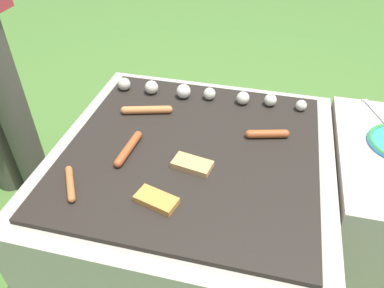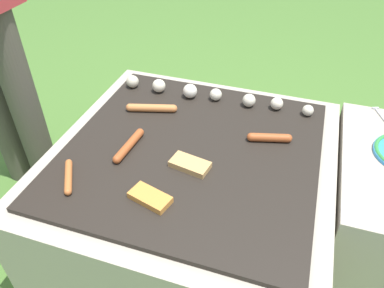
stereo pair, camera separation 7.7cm
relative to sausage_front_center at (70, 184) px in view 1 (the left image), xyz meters
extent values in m
plane|color=#47702D|center=(0.31, 0.26, -0.46)|extent=(14.00, 14.00, 0.00)
cube|color=#A89E8C|center=(0.31, 0.26, -0.24)|extent=(0.94, 0.94, 0.43)
cube|color=black|center=(0.31, 0.26, -0.02)|extent=(0.83, 0.83, 0.02)
cube|color=#A89E8C|center=(1.00, 0.40, -0.23)|extent=(0.41, 0.64, 0.45)
cylinder|color=#4C473D|center=(-0.43, 0.34, -0.05)|extent=(0.12, 0.12, 0.81)
cylinder|color=#B7602D|center=(0.00, 0.00, 0.00)|extent=(0.09, 0.12, 0.02)
sphere|color=#B7602D|center=(0.03, -0.06, 0.00)|extent=(0.02, 0.02, 0.02)
sphere|color=#B7602D|center=(-0.03, 0.06, 0.00)|extent=(0.02, 0.02, 0.02)
cylinder|color=#A34C23|center=(0.11, 0.19, 0.00)|extent=(0.04, 0.16, 0.03)
sphere|color=#A34C23|center=(0.11, 0.11, 0.00)|extent=(0.03, 0.03, 0.03)
sphere|color=#A34C23|center=(0.12, 0.27, 0.00)|extent=(0.03, 0.03, 0.03)
cylinder|color=#A34C23|center=(0.55, 0.38, 0.00)|extent=(0.13, 0.06, 0.03)
sphere|color=#A34C23|center=(0.49, 0.36, 0.00)|extent=(0.03, 0.03, 0.03)
sphere|color=#A34C23|center=(0.61, 0.40, 0.00)|extent=(0.03, 0.03, 0.03)
cylinder|color=#C6753D|center=(0.09, 0.42, 0.00)|extent=(0.17, 0.07, 0.03)
sphere|color=#C6753D|center=(0.01, 0.40, 0.00)|extent=(0.03, 0.03, 0.03)
sphere|color=#C6753D|center=(0.17, 0.45, 0.00)|extent=(0.03, 0.03, 0.03)
cube|color=tan|center=(0.33, 0.17, 0.00)|extent=(0.13, 0.09, 0.02)
cube|color=#D18438|center=(0.27, 0.00, 0.00)|extent=(0.13, 0.09, 0.02)
sphere|color=beige|center=(-0.05, 0.57, 0.01)|extent=(0.05, 0.05, 0.05)
sphere|color=beige|center=(0.07, 0.57, 0.02)|extent=(0.05, 0.05, 0.05)
sphere|color=silver|center=(0.20, 0.57, 0.02)|extent=(0.06, 0.06, 0.06)
sphere|color=beige|center=(0.30, 0.58, 0.01)|extent=(0.05, 0.05, 0.05)
sphere|color=beige|center=(0.44, 0.58, 0.01)|extent=(0.05, 0.05, 0.05)
sphere|color=beige|center=(0.54, 0.59, 0.01)|extent=(0.05, 0.05, 0.05)
sphere|color=beige|center=(0.66, 0.58, 0.01)|extent=(0.04, 0.04, 0.04)
cylinder|color=silver|center=(0.94, 0.62, -0.01)|extent=(0.07, 0.17, 0.01)
cube|color=silver|center=(0.91, 0.71, -0.01)|extent=(0.03, 0.02, 0.01)
camera|label=1|loc=(0.54, -0.68, 0.79)|focal=35.00mm
camera|label=2|loc=(0.61, -0.66, 0.79)|focal=35.00mm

